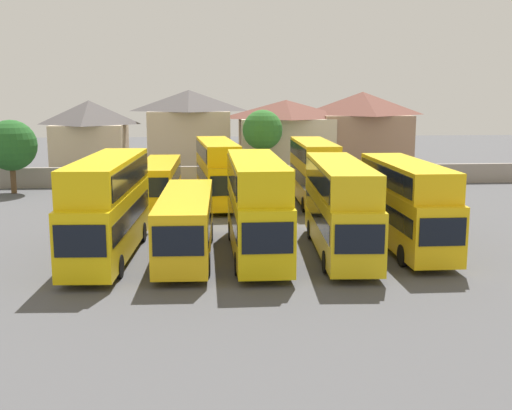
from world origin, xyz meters
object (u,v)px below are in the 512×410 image
Objects in this scene: house_terrace_far_right at (362,131)px; bus_2 at (186,221)px; tree_left_of_lot at (11,146)px; house_terrace_right at (286,137)px; bus_4 at (340,203)px; bus_5 at (406,201)px; house_terrace_left at (90,137)px; bus_8 at (263,179)px; bus_1 at (108,202)px; bus_6 at (160,181)px; tree_behind_wall at (263,130)px; house_terrace_centre at (189,131)px; bus_3 at (256,202)px; bus_7 at (218,169)px; bus_9 at (314,169)px.

bus_2 is at bearing -117.31° from house_terrace_far_right.
house_terrace_far_right is 1.53× the size of tree_left_of_lot.
bus_4 is at bearing -92.30° from house_terrace_right.
bus_4 reaches higher than bus_5.
tree_left_of_lot reaches higher than bus_2.
house_terrace_left is at bearing -145.70° from bus_5.
house_terrace_right is (3.96, 17.75, 1.98)m from bus_8.
bus_5 is at bearing 95.02° from bus_1.
bus_6 is 1.61× the size of tree_behind_wall.
bus_6 is at bearing -95.47° from house_terrace_centre.
tree_left_of_lot is at bearing -128.65° from bus_5.
bus_5 is 1.09× the size of house_terrace_right.
bus_1 is 1.03× the size of bus_3.
bus_7 is at bearing -82.54° from house_terrace_centre.
bus_4 is 1.55× the size of house_terrace_left.
bus_7 is (-6.11, 15.71, -0.03)m from bus_4.
house_terrace_right is at bearing -179.02° from bus_9.
bus_4 is at bearing -3.30° from bus_9.
house_terrace_right is (0.11, 17.95, 1.18)m from bus_9.
house_terrace_centre is at bearing -167.27° from bus_8.
bus_3 is at bearing -95.88° from tree_behind_wall.
bus_1 is 20.07m from bus_9.
house_terrace_centre is 0.88× the size of house_terrace_right.
house_terrace_centre is at bearing -173.20° from bus_3.
tree_behind_wall reaches higher than bus_8.
house_terrace_far_right reaches higher than bus_8.
bus_4 is at bearing 89.33° from bus_3.
bus_8 is at bearing 173.28° from bus_3.
bus_2 is 1.20× the size of house_terrace_far_right.
bus_9 is 1.08× the size of house_terrace_right.
house_terrace_right reaches higher than tree_behind_wall.
bus_3 reaches higher than bus_5.
tree_behind_wall reaches higher than bus_9.
bus_5 reaches higher than bus_8.
house_terrace_right is at bearing -9.67° from house_terrace_centre.
bus_5 is 1.01× the size of bus_9.
house_terrace_right is at bearing 23.80° from tree_left_of_lot.
bus_1 is 1.21× the size of house_terrace_right.
bus_3 is at bearing 92.79° from bus_2.
bus_9 is at bearing 178.83° from bus_4.
bus_5 is at bearing 95.14° from bus_2.
house_terrace_right is at bearing -172.27° from house_terrace_far_right.
bus_4 is (4.42, -0.04, -0.12)m from bus_3.
house_terrace_far_right is (21.69, 34.10, 1.39)m from bus_1.
bus_9 is at bearing 159.49° from bus_3.
bus_2 is at bearing -86.64° from bus_5.
bus_2 is 3.81m from bus_3.
bus_9 is 1.72× the size of tree_left_of_lot.
house_terrace_left reaches higher than bus_5.
house_terrace_centre is 1.41× the size of tree_left_of_lot.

